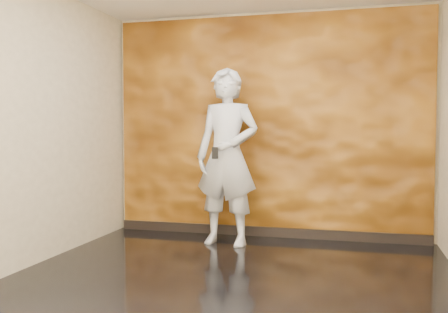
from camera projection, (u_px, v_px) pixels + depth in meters
room at (229, 122)px, 4.33m from camera, size 4.02×4.02×2.81m
feature_wall at (268, 126)px, 6.22m from camera, size 3.90×0.06×2.75m
baseboard at (267, 232)px, 6.25m from camera, size 3.90×0.04×0.12m
man at (227, 157)px, 5.78m from camera, size 0.80×0.58×2.05m
phone at (215, 153)px, 5.52m from camera, size 0.07×0.03×0.13m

